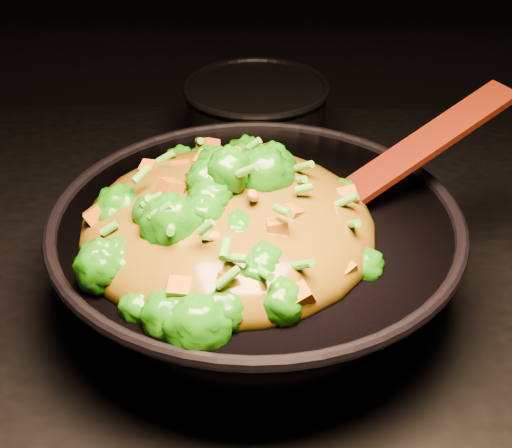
# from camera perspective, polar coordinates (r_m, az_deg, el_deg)

# --- Properties ---
(wok) EXTENTS (0.47, 0.47, 0.12)m
(wok) POSITION_cam_1_polar(r_m,az_deg,el_deg) (0.81, -0.01, -3.12)
(wok) COLOR black
(wok) RESTS_ON stovetop
(stir_fry) EXTENTS (0.40, 0.40, 0.11)m
(stir_fry) POSITION_cam_1_polar(r_m,az_deg,el_deg) (0.73, -2.33, 2.79)
(stir_fry) COLOR #1A6C07
(stir_fry) RESTS_ON wok
(spatula) EXTENTS (0.26, 0.17, 0.12)m
(spatula) POSITION_cam_1_polar(r_m,az_deg,el_deg) (0.81, 11.93, 5.30)
(spatula) COLOR #391105
(spatula) RESTS_ON wok
(back_pot) EXTENTS (0.25, 0.25, 0.12)m
(back_pot) POSITION_cam_1_polar(r_m,az_deg,el_deg) (1.13, 0.04, 8.31)
(back_pot) COLOR black
(back_pot) RESTS_ON stovetop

